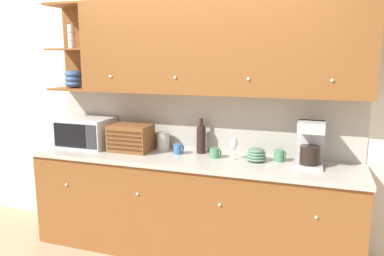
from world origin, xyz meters
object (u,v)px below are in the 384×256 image
object	(u,v)px
wine_bottle	(201,137)
mug_patterned_third	(215,153)
wine_glass	(234,144)
coffee_maker	(310,144)
microwave	(86,132)
mug	(280,156)
bowl_stack_on_counter	(256,155)
bread_box	(131,138)
storage_canister	(163,141)
mug_blue_second	(178,149)

from	to	relation	value
wine_bottle	mug_patterned_third	size ratio (longest dim) A/B	3.24
wine_glass	coffee_maker	bearing A→B (deg)	-1.04
wine_bottle	coffee_maker	world-z (taller)	coffee_maker
microwave	mug	world-z (taller)	microwave
bowl_stack_on_counter	mug	bearing A→B (deg)	18.91
wine_glass	mug	size ratio (longest dim) A/B	1.94
bowl_stack_on_counter	bread_box	bearing A→B (deg)	-178.53
wine_glass	mug	world-z (taller)	wine_glass
microwave	wine_bottle	bearing A→B (deg)	5.87
storage_canister	bowl_stack_on_counter	distance (m)	0.94
bread_box	storage_canister	world-z (taller)	bread_box
bread_box	bowl_stack_on_counter	world-z (taller)	bread_box
storage_canister	mug_patterned_third	bearing A→B (deg)	-11.19
mug	wine_bottle	bearing A→B (deg)	176.17
mug_blue_second	mug	world-z (taller)	mug
coffee_maker	bread_box	bearing A→B (deg)	-179.41
microwave	mug_blue_second	bearing A→B (deg)	1.17
bread_box	mug	world-z (taller)	bread_box
coffee_maker	mug	bearing A→B (deg)	162.28
bread_box	coffee_maker	size ratio (longest dim) A/B	1.04
microwave	mug	size ratio (longest dim) A/B	4.98
wine_bottle	coffee_maker	size ratio (longest dim) A/B	0.88
microwave	coffee_maker	world-z (taller)	coffee_maker
mug_blue_second	coffee_maker	size ratio (longest dim) A/B	0.25
wine_glass	mug	distance (m)	0.41
microwave	mug_patterned_third	distance (m)	1.37
mug_blue_second	coffee_maker	world-z (taller)	coffee_maker
wine_bottle	wine_glass	bearing A→B (deg)	-19.13
wine_glass	mug	xyz separation A→B (m)	(0.40, 0.07, -0.08)
storage_canister	wine_glass	xyz separation A→B (m)	(0.73, -0.11, 0.05)
wine_bottle	wine_glass	size ratio (longest dim) A/B	1.68
wine_bottle	mug	size ratio (longest dim) A/B	3.25
bread_box	wine_glass	xyz separation A→B (m)	(1.01, 0.03, 0.01)
bowl_stack_on_counter	coffee_maker	size ratio (longest dim) A/B	0.48
wine_glass	bread_box	bearing A→B (deg)	-178.36
mug	microwave	bearing A→B (deg)	-177.83
microwave	mug	bearing A→B (deg)	2.17
mug_patterned_third	wine_bottle	bearing A→B (deg)	144.33
microwave	bread_box	size ratio (longest dim) A/B	1.30
bread_box	mug	size ratio (longest dim) A/B	3.82
mug_blue_second	mug_patterned_third	world-z (taller)	mug_blue_second
wine_bottle	mug_patterned_third	world-z (taller)	wine_bottle
bowl_stack_on_counter	wine_glass	bearing A→B (deg)	-179.40
mug_patterned_third	bowl_stack_on_counter	world-z (taller)	bowl_stack_on_counter
wine_bottle	bread_box	bearing A→B (deg)	-167.60
storage_canister	wine_bottle	xyz separation A→B (m)	(0.39, 0.01, 0.06)
mug_patterned_third	mug	world-z (taller)	mug
storage_canister	bowl_stack_on_counter	bearing A→B (deg)	-6.36
mug_blue_second	coffee_maker	distance (m)	1.20
microwave	coffee_maker	size ratio (longest dim) A/B	1.35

